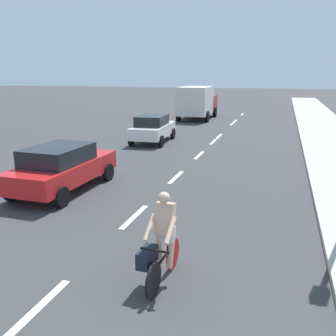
% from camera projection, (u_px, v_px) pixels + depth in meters
% --- Properties ---
extents(ground_plane, '(160.00, 160.00, 0.00)m').
position_uv_depth(ground_plane, '(210.00, 145.00, 20.59)').
color(ground_plane, '#38383A').
extents(sidewalk_strip, '(3.60, 80.00, 0.14)m').
position_uv_depth(sidewalk_strip, '(335.00, 144.00, 20.49)').
color(sidewalk_strip, '#B2ADA3').
rests_on(sidewalk_strip, ground).
extents(lane_stripe_1, '(0.16, 1.80, 0.01)m').
position_uv_depth(lane_stripe_1, '(37.00, 308.00, 6.27)').
color(lane_stripe_1, white).
rests_on(lane_stripe_1, ground).
extents(lane_stripe_2, '(0.16, 1.80, 0.01)m').
position_uv_depth(lane_stripe_2, '(134.00, 217.00, 10.27)').
color(lane_stripe_2, white).
rests_on(lane_stripe_2, ground).
extents(lane_stripe_3, '(0.16, 1.80, 0.01)m').
position_uv_depth(lane_stripe_3, '(176.00, 177.00, 14.16)').
color(lane_stripe_3, white).
rests_on(lane_stripe_3, ground).
extents(lane_stripe_4, '(0.16, 1.80, 0.01)m').
position_uv_depth(lane_stripe_4, '(199.00, 155.00, 17.94)').
color(lane_stripe_4, white).
rests_on(lane_stripe_4, ground).
extents(lane_stripe_5, '(0.16, 1.80, 0.01)m').
position_uv_depth(lane_stripe_5, '(213.00, 142.00, 21.46)').
color(lane_stripe_5, white).
rests_on(lane_stripe_5, ground).
extents(lane_stripe_6, '(0.16, 1.80, 0.01)m').
position_uv_depth(lane_stripe_6, '(219.00, 136.00, 23.34)').
color(lane_stripe_6, white).
rests_on(lane_stripe_6, ground).
extents(lane_stripe_7, '(0.16, 1.80, 0.01)m').
position_uv_depth(lane_stripe_7, '(232.00, 124.00, 29.03)').
color(lane_stripe_7, white).
rests_on(lane_stripe_7, ground).
extents(lane_stripe_8, '(0.16, 1.80, 0.01)m').
position_uv_depth(lane_stripe_8, '(235.00, 121.00, 30.79)').
color(lane_stripe_8, white).
rests_on(lane_stripe_8, ground).
extents(lane_stripe_9, '(0.16, 1.80, 0.01)m').
position_uv_depth(lane_stripe_9, '(242.00, 114.00, 35.70)').
color(lane_stripe_9, white).
rests_on(lane_stripe_9, ground).
extents(cyclist, '(0.62, 1.71, 1.82)m').
position_uv_depth(cyclist, '(161.00, 243.00, 6.86)').
color(cyclist, black).
rests_on(cyclist, ground).
extents(parked_car_red, '(2.08, 4.41, 1.57)m').
position_uv_depth(parked_car_red, '(62.00, 167.00, 12.38)').
color(parked_car_red, red).
rests_on(parked_car_red, ground).
extents(parked_car_white, '(2.08, 4.17, 1.57)m').
position_uv_depth(parked_car_white, '(153.00, 128.00, 21.14)').
color(parked_car_white, white).
rests_on(parked_car_white, ground).
extents(delivery_truck, '(2.75, 6.27, 2.80)m').
position_uv_depth(delivery_truck, '(197.00, 102.00, 31.63)').
color(delivery_truck, maroon).
rests_on(delivery_truck, ground).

